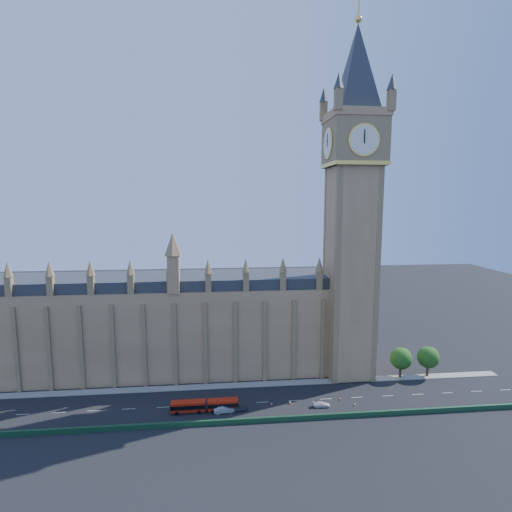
{
  "coord_description": "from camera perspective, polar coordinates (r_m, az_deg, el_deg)",
  "views": [
    {
      "loc": [
        1.11,
        -91.44,
        48.98
      ],
      "look_at": [
        11.41,
        10.0,
        34.9
      ],
      "focal_mm": 28.0,
      "sensor_mm": 36.0,
      "label": 1
    }
  ],
  "objects": [
    {
      "name": "ground",
      "position": [
        103.73,
        -6.11,
        -20.36
      ],
      "size": [
        400.0,
        400.0,
        0.0
      ],
      "primitive_type": "plane",
      "color": "black",
      "rests_on": "ground"
    },
    {
      "name": "palace_westminster",
      "position": [
        121.58,
        -18.18,
        -9.33
      ],
      "size": [
        120.0,
        20.0,
        28.0
      ],
      "color": "#99724A",
      "rests_on": "ground"
    },
    {
      "name": "elizabeth_tower",
      "position": [
        111.84,
        13.7,
        10.5
      ],
      "size": [
        20.59,
        20.59,
        105.0
      ],
      "color": "#99724A",
      "rests_on": "ground"
    },
    {
      "name": "bridge_parapet",
      "position": [
        95.59,
        -6.14,
        -22.59
      ],
      "size": [
        160.0,
        0.6,
        1.2
      ],
      "primitive_type": "cube",
      "color": "#1E4C2D",
      "rests_on": "ground"
    },
    {
      "name": "kerb_north",
      "position": [
        112.16,
        -6.08,
        -18.03
      ],
      "size": [
        160.0,
        3.0,
        0.16
      ],
      "primitive_type": "cube",
      "color": "gray",
      "rests_on": "ground"
    },
    {
      "name": "tree_east_near",
      "position": [
        121.64,
        20.07,
        -13.5
      ],
      "size": [
        6.0,
        6.0,
        8.5
      ],
      "color": "#382619",
      "rests_on": "ground"
    },
    {
      "name": "tree_east_far",
      "position": [
        125.21,
        23.46,
        -13.06
      ],
      "size": [
        6.0,
        6.0,
        8.5
      ],
      "color": "#382619",
      "rests_on": "ground"
    },
    {
      "name": "red_bus",
      "position": [
        100.54,
        -7.35,
        -20.45
      ],
      "size": [
        15.66,
        2.58,
        2.66
      ],
      "rotation": [
        0.0,
        0.0,
        0.01
      ],
      "color": "red",
      "rests_on": "ground"
    },
    {
      "name": "car_grey",
      "position": [
        100.37,
        -2.42,
        -20.93
      ],
      "size": [
        3.92,
        1.89,
        1.29
      ],
      "primitive_type": "imported",
      "rotation": [
        0.0,
        0.0,
        1.67
      ],
      "color": "#3A3C41",
      "rests_on": "ground"
    },
    {
      "name": "car_silver",
      "position": [
        99.91,
        -4.58,
        -20.99
      ],
      "size": [
        5.06,
        2.34,
        1.61
      ],
      "primitive_type": "imported",
      "rotation": [
        0.0,
        0.0,
        1.71
      ],
      "color": "#969A9D",
      "rests_on": "ground"
    },
    {
      "name": "car_white",
      "position": [
        103.26,
        9.36,
        -20.2
      ],
      "size": [
        4.08,
        1.71,
        1.18
      ],
      "primitive_type": "imported",
      "rotation": [
        0.0,
        0.0,
        1.56
      ],
      "color": "silver",
      "rests_on": "ground"
    },
    {
      "name": "cone_a",
      "position": [
        102.87,
        2.23,
        -20.38
      ],
      "size": [
        0.5,
        0.5,
        0.64
      ],
      "rotation": [
        0.0,
        0.0,
        -0.29
      ],
      "color": "black",
      "rests_on": "ground"
    },
    {
      "name": "cone_b",
      "position": [
        103.67,
        4.89,
        -20.13
      ],
      "size": [
        0.61,
        0.61,
        0.75
      ],
      "rotation": [
        0.0,
        0.0,
        0.36
      ],
      "color": "black",
      "rests_on": "ground"
    },
    {
      "name": "cone_c",
      "position": [
        107.17,
        11.92,
        -19.32
      ],
      "size": [
        0.53,
        0.53,
        0.63
      ],
      "rotation": [
        0.0,
        0.0,
        -0.42
      ],
      "color": "black",
      "rests_on": "ground"
    },
    {
      "name": "cone_d",
      "position": [
        105.37,
        13.95,
        -19.88
      ],
      "size": [
        0.49,
        0.49,
        0.68
      ],
      "rotation": [
        0.0,
        0.0,
        -0.15
      ],
      "color": "black",
      "rests_on": "ground"
    }
  ]
}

